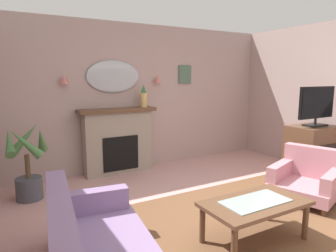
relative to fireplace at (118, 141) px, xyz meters
name	(u,v)px	position (x,y,z in m)	size (l,w,h in m)	color
floor	(260,238)	(0.58, -2.83, -0.62)	(6.40, 7.00, 0.10)	#C6938E
wall_back	(142,97)	(0.58, 0.22, 0.76)	(6.40, 0.10, 2.66)	#B29993
patterned_rug	(247,226)	(0.58, -2.63, -0.56)	(3.20, 2.40, 0.01)	brown
fireplace	(118,141)	(0.00, 0.00, 0.00)	(1.36, 0.36, 1.16)	gray
mantel_vase_right	(144,97)	(0.50, -0.03, 0.78)	(0.13, 0.13, 0.42)	tan
wall_mirror	(113,76)	(0.00, 0.14, 1.14)	(0.96, 0.06, 0.56)	#B2BCC6
wall_sconce_left	(64,80)	(-0.85, 0.09, 1.09)	(0.14, 0.14, 0.14)	#D17066
wall_sconce_right	(158,79)	(0.85, 0.09, 1.09)	(0.14, 0.14, 0.14)	#D17066
framed_picture	(185,75)	(1.50, 0.15, 1.18)	(0.28, 0.03, 0.36)	#4C6B56
coffee_table	(255,207)	(0.41, -2.90, -0.19)	(1.10, 0.60, 0.45)	brown
floral_couch	(94,249)	(-1.23, -2.73, -0.25)	(1.06, 1.80, 0.76)	gray
armchair_by_coffee_table	(307,178)	(1.88, -2.44, -0.27)	(1.04, 1.02, 0.71)	#B77A84
tv_cabinet	(312,152)	(2.73, -1.90, -0.12)	(0.80, 0.57, 0.90)	brown
tv_flatscreen	(317,105)	(2.73, -1.92, 0.68)	(0.84, 0.24, 0.65)	black
potted_plant_tall_palm	(28,166)	(-1.52, -0.53, -0.09)	(0.57, 0.56, 1.08)	#474C56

